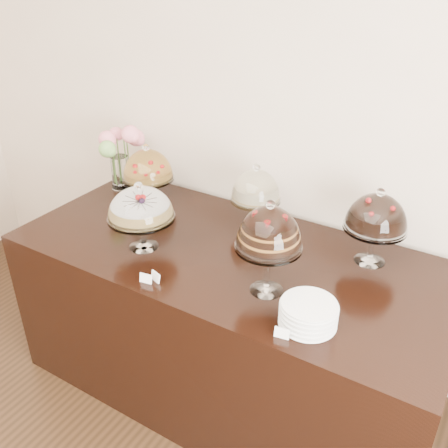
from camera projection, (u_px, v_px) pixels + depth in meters
The scene contains 12 objects.
wall_back at pixel (280, 106), 2.61m from camera, with size 5.00×0.04×3.00m, color beige.
display_counter at pixel (229, 322), 2.70m from camera, with size 2.20×1.00×0.90m, color black.
cake_stand_sugar_sponge at pixel (140, 206), 2.42m from camera, with size 0.33×0.33×0.36m.
cake_stand_choco_layer at pixel (269, 232), 2.06m from camera, with size 0.29×0.29×0.44m.
cake_stand_cheesecake at pixel (256, 189), 2.61m from camera, with size 0.27×0.27×0.36m.
cake_stand_dark_choco at pixel (377, 216), 2.29m from camera, with size 0.29×0.29×0.39m.
cake_stand_fruit_tart at pixel (148, 167), 2.88m from camera, with size 0.30×0.30×0.35m.
flower_vase at pixel (120, 150), 3.03m from camera, with size 0.25×0.34×0.42m.
plate_stack at pixel (308, 314), 1.98m from camera, with size 0.23×0.23×0.10m.
price_card_left at pixel (146, 278), 2.24m from camera, with size 0.06×0.01×0.04m, color white.
price_card_right at pixel (282, 333), 1.92m from camera, with size 0.06×0.01×0.04m, color white.
price_card_extra at pixel (156, 277), 2.25m from camera, with size 0.06×0.01×0.04m, color white.
Camera 1 is at (1.10, 0.64, 2.22)m, focal length 40.00 mm.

